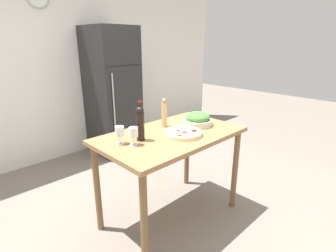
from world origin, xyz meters
TOP-DOWN VIEW (x-y plane):
  - ground_plane at (0.00, 0.00)m, footprint 14.00×14.00m
  - wall_back at (-0.00, 2.22)m, footprint 6.40×0.08m
  - refrigerator at (0.56, 1.82)m, footprint 0.62×0.72m
  - prep_counter at (0.00, 0.00)m, footprint 1.31×0.78m
  - wine_bottle at (-0.30, 0.06)m, footprint 0.07×0.07m
  - wine_glass_near at (-0.41, 0.01)m, footprint 0.07×0.07m
  - wine_glass_far at (-0.47, 0.11)m, footprint 0.07×0.07m
  - pepper_mill at (0.09, 0.18)m, footprint 0.05×0.05m
  - salad_bowl at (0.36, -0.01)m, footprint 0.28×0.28m
  - homemade_pizza at (0.05, -0.11)m, footprint 0.33×0.33m

SIDE VIEW (x-z plane):
  - ground_plane at x=0.00m, z-range 0.00..0.00m
  - prep_counter at x=0.00m, z-range 0.33..1.22m
  - homemade_pizza at x=0.05m, z-range 0.89..0.93m
  - refrigerator at x=0.56m, z-range 0.00..1.89m
  - salad_bowl at x=0.36m, z-range 0.88..1.01m
  - wine_glass_near at x=-0.41m, z-range 0.91..1.06m
  - wine_glass_far at x=-0.47m, z-range 0.91..1.06m
  - pepper_mill at x=0.09m, z-range 0.88..1.16m
  - wine_bottle at x=-0.30m, z-range 0.87..1.21m
  - wall_back at x=0.00m, z-range 0.00..2.60m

